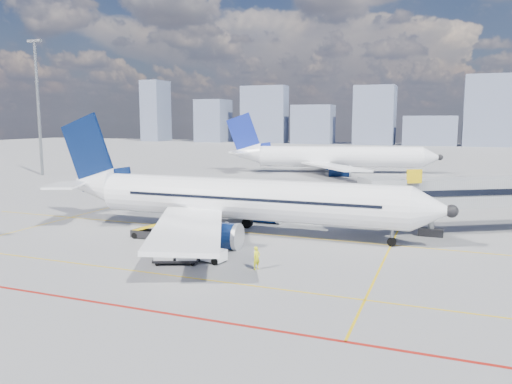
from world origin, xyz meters
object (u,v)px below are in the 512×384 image
at_px(cargo_dolly, 176,250).
at_px(baggage_tug, 209,252).
at_px(ramp_worker, 257,258).
at_px(main_aircraft, 230,199).
at_px(belt_loader, 154,232).
at_px(second_aircraft, 331,157).

bearing_deg(cargo_dolly, baggage_tug, 12.00).
bearing_deg(ramp_worker, main_aircraft, 59.23).
relative_size(baggage_tug, belt_loader, 0.44).
height_order(belt_loader, ramp_worker, belt_loader).
distance_m(main_aircraft, second_aircraft, 57.02).
distance_m(second_aircraft, cargo_dolly, 67.89).
xyz_separation_m(belt_loader, ramp_worker, (11.90, -5.30, 0.25)).
height_order(cargo_dolly, ramp_worker, cargo_dolly).
bearing_deg(main_aircraft, belt_loader, -139.18).
distance_m(belt_loader, ramp_worker, 13.03).
height_order(baggage_tug, cargo_dolly, cargo_dolly).
distance_m(baggage_tug, cargo_dolly, 2.48).
distance_m(second_aircraft, ramp_worker, 67.74).
bearing_deg(cargo_dolly, second_aircraft, 71.47).
xyz_separation_m(cargo_dolly, belt_loader, (-5.82, 6.07, -0.42)).
bearing_deg(baggage_tug, second_aircraft, 105.75).
bearing_deg(second_aircraft, main_aircraft, -101.88).
bearing_deg(belt_loader, baggage_tug, -27.60).
bearing_deg(cargo_dolly, main_aircraft, 70.59).
height_order(second_aircraft, ramp_worker, second_aircraft).
relative_size(second_aircraft, belt_loader, 7.60).
xyz_separation_m(baggage_tug, belt_loader, (-7.87, 4.70, -0.16)).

